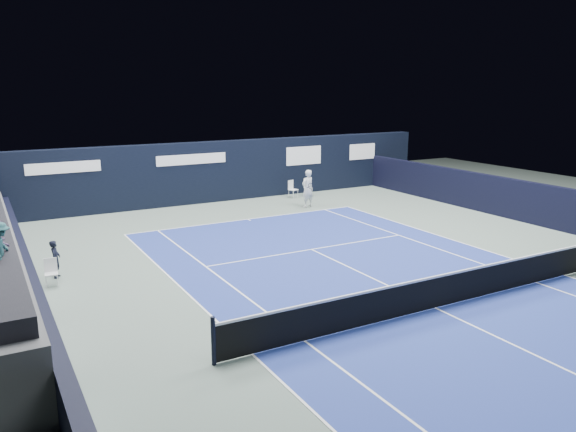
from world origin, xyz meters
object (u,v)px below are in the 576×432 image
object	(u,v)px
folding_chair_back_b	(308,186)
line_judge_chair	(51,270)
tennis_player	(308,189)
folding_chair_back_a	(292,188)
tennis_net	(437,291)

from	to	relation	value
folding_chair_back_b	line_judge_chair	distance (m)	16.28
line_judge_chair	tennis_player	world-z (taller)	tennis_player
folding_chair_back_a	tennis_player	size ratio (longest dim) A/B	0.50
folding_chair_back_b	tennis_player	bearing A→B (deg)	-99.78
tennis_net	tennis_player	size ratio (longest dim) A/B	6.95
folding_chair_back_b	tennis_net	size ratio (longest dim) A/B	0.08
folding_chair_back_b	tennis_net	bearing A→B (deg)	-87.04
line_judge_chair	tennis_net	xyz separation A→B (m)	(8.79, -6.98, 0.03)
folding_chair_back_a	line_judge_chair	size ratio (longest dim) A/B	1.12
folding_chair_back_a	tennis_player	bearing A→B (deg)	-122.19
folding_chair_back_a	folding_chair_back_b	size ratio (longest dim) A/B	0.96
tennis_net	tennis_player	distance (m)	13.39
folding_chair_back_a	tennis_net	distance (m)	15.92
folding_chair_back_b	line_judge_chair	size ratio (longest dim) A/B	1.16
tennis_net	tennis_player	world-z (taller)	tennis_player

